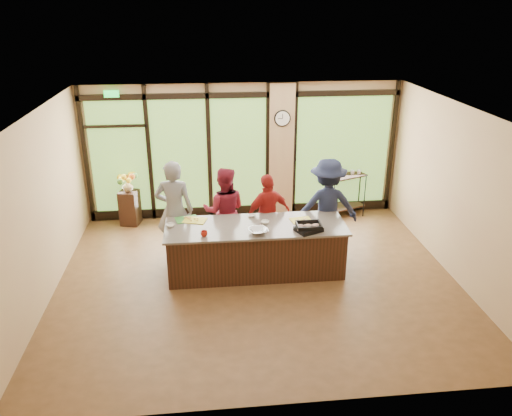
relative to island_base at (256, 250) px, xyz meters
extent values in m
plane|color=#51361C|center=(0.00, -0.30, -0.44)|extent=(7.00, 7.00, 0.00)
plane|color=white|center=(0.00, -0.30, 2.56)|extent=(7.00, 7.00, 0.00)
plane|color=tan|center=(0.00, 2.70, 1.06)|extent=(7.00, 0.00, 7.00)
plane|color=tan|center=(-3.50, -0.30, 1.06)|extent=(0.00, 6.00, 6.00)
plane|color=tan|center=(3.50, -0.30, 1.06)|extent=(0.00, 6.00, 6.00)
cube|color=tan|center=(0.85, 2.64, 1.06)|extent=(0.55, 0.12, 3.00)
cube|color=black|center=(0.00, 2.65, 2.31)|extent=(6.90, 0.08, 0.12)
cube|color=black|center=(0.00, 2.65, -0.32)|extent=(6.90, 0.08, 0.20)
cube|color=#19D83F|center=(-2.70, 2.60, 2.39)|extent=(0.30, 0.04, 0.14)
cube|color=#306322|center=(-2.70, 2.67, 1.01)|extent=(1.20, 0.02, 2.50)
cube|color=#306322|center=(-1.40, 2.67, 1.01)|extent=(1.20, 0.02, 2.50)
cube|color=#306322|center=(-0.10, 2.67, 1.01)|extent=(1.20, 0.02, 2.50)
cube|color=#306322|center=(2.25, 2.67, 1.01)|extent=(2.10, 0.02, 2.50)
cube|color=black|center=(-3.40, 2.65, 1.06)|extent=(0.08, 0.08, 3.00)
cube|color=black|center=(-2.05, 2.65, 1.06)|extent=(0.08, 0.08, 3.00)
cube|color=black|center=(-0.75, 2.65, 1.06)|extent=(0.08, 0.08, 3.00)
cube|color=black|center=(0.55, 2.65, 1.06)|extent=(0.08, 0.08, 3.00)
cube|color=black|center=(1.15, 2.65, 1.06)|extent=(0.08, 0.08, 3.00)
cube|color=black|center=(3.40, 2.65, 1.06)|extent=(0.08, 0.08, 3.00)
cube|color=black|center=(0.00, 0.00, 0.00)|extent=(3.10, 1.00, 0.88)
cube|color=slate|center=(0.00, 0.00, 0.46)|extent=(3.20, 1.10, 0.04)
cylinder|color=black|center=(0.85, 2.57, 1.81)|extent=(0.36, 0.04, 0.36)
cylinder|color=white|center=(0.85, 2.55, 1.81)|extent=(0.31, 0.01, 0.31)
cube|color=black|center=(0.85, 2.55, 1.86)|extent=(0.01, 0.00, 0.11)
cube|color=black|center=(0.80, 2.55, 1.81)|extent=(0.09, 0.00, 0.01)
imported|color=slate|center=(-1.45, 0.70, 0.53)|extent=(0.76, 0.54, 1.95)
imported|color=maroon|center=(-0.51, 0.85, 0.43)|extent=(0.91, 0.75, 1.73)
imported|color=maroon|center=(0.31, 0.68, 0.37)|extent=(1.03, 0.74, 1.63)
imported|color=#181D35|center=(1.45, 0.68, 0.50)|extent=(1.25, 0.75, 1.89)
cube|color=black|center=(0.88, -0.33, 0.52)|extent=(0.52, 0.47, 0.07)
imported|color=silver|center=(0.01, -0.32, 0.52)|extent=(0.39, 0.39, 0.08)
cube|color=#31812F|center=(-1.22, 0.39, 0.49)|extent=(0.46, 0.39, 0.01)
cube|color=gold|center=(-1.07, 0.32, 0.49)|extent=(0.47, 0.40, 0.01)
cube|color=gold|center=(0.84, 0.13, 0.49)|extent=(0.41, 0.33, 0.01)
imported|color=white|center=(-1.50, 0.10, 0.50)|extent=(0.20, 0.20, 0.05)
imported|color=white|center=(0.17, 0.07, 0.50)|extent=(0.19, 0.19, 0.05)
imported|color=white|center=(-0.03, 0.40, 0.50)|extent=(0.16, 0.16, 0.03)
imported|color=#A41D10|center=(-0.91, -0.34, 0.53)|extent=(0.14, 0.14, 0.09)
cube|color=black|center=(-2.53, 2.39, -0.06)|extent=(0.46, 0.46, 0.77)
imported|color=#947E51|center=(-2.53, 2.39, 0.45)|extent=(0.24, 0.24, 0.24)
cube|color=black|center=(2.37, 2.45, -0.24)|extent=(0.89, 0.71, 0.03)
cube|color=black|center=(2.37, 2.45, 0.50)|extent=(0.89, 0.71, 0.03)
cylinder|color=black|center=(2.01, 2.25, 0.06)|extent=(0.03, 0.03, 1.00)
cylinder|color=black|center=(2.72, 2.25, 0.06)|extent=(0.03, 0.03, 1.00)
cylinder|color=black|center=(2.01, 2.65, 0.06)|extent=(0.03, 0.03, 1.00)
cylinder|color=black|center=(2.72, 2.65, 0.06)|extent=(0.03, 0.03, 1.00)
imported|color=silver|center=(2.13, 2.45, 0.57)|extent=(0.15, 0.15, 0.10)
imported|color=silver|center=(2.29, 2.45, 0.57)|extent=(0.15, 0.15, 0.10)
imported|color=silver|center=(2.46, 2.45, 0.57)|extent=(0.15, 0.15, 0.10)
imported|color=silver|center=(2.61, 2.45, 0.57)|extent=(0.15, 0.15, 0.10)
camera|label=1|loc=(-0.84, -7.98, 4.15)|focal=35.00mm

